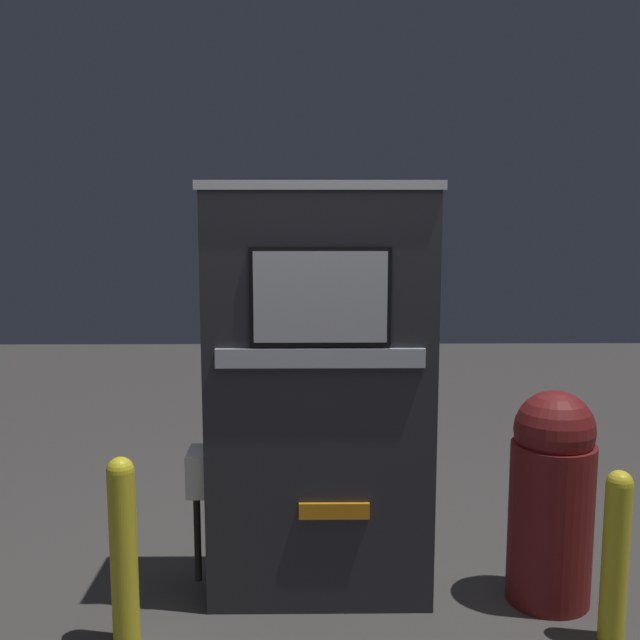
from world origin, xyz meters
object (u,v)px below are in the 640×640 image
at_px(safety_bollard, 123,547).
at_px(gas_pump, 319,393).
at_px(trash_bin, 552,495).
at_px(safety_bollard_far, 616,552).

bearing_deg(safety_bollard, gas_pump, 28.13).
bearing_deg(trash_bin, safety_bollard, -169.98).
relative_size(gas_pump, safety_bollard_far, 2.58).
relative_size(trash_bin, safety_bollard_far, 1.34).
bearing_deg(safety_bollard_far, trash_bin, 116.57).
xyz_separation_m(gas_pump, trash_bin, (1.08, -0.10, -0.46)).
distance_m(gas_pump, safety_bollard, 1.08).
height_order(gas_pump, safety_bollard_far, gas_pump).
bearing_deg(safety_bollard, trash_bin, 10.02).
xyz_separation_m(trash_bin, safety_bollard_far, (0.17, -0.34, -0.12)).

